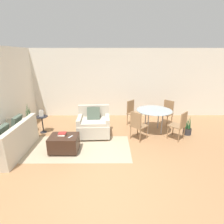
% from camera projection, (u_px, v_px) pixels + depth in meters
% --- Properties ---
extents(ground_plane, '(20.00, 20.00, 0.00)m').
position_uv_depth(ground_plane, '(102.00, 172.00, 3.91)').
color(ground_plane, '#A3754C').
extents(wall_back, '(12.00, 0.06, 2.75)m').
position_uv_depth(wall_back, '(106.00, 84.00, 7.16)').
color(wall_back, white).
rests_on(wall_back, ground_plane).
extents(area_rug, '(2.86, 1.48, 0.01)m').
position_uv_depth(area_rug, '(79.00, 148.00, 4.91)').
color(area_rug, tan).
rests_on(area_rug, ground_plane).
extents(couch, '(0.87, 1.71, 0.91)m').
position_uv_depth(couch, '(10.00, 142.00, 4.59)').
color(couch, beige).
rests_on(couch, ground_plane).
extents(armchair, '(1.03, 0.87, 0.94)m').
position_uv_depth(armchair, '(94.00, 125.00, 5.57)').
color(armchair, beige).
rests_on(armchair, ground_plane).
extents(ottoman, '(0.75, 0.55, 0.46)m').
position_uv_depth(ottoman, '(64.00, 143.00, 4.67)').
color(ottoman, '#382319').
rests_on(ottoman, ground_plane).
extents(book_stack, '(0.21, 0.18, 0.07)m').
position_uv_depth(book_stack, '(62.00, 134.00, 4.64)').
color(book_stack, beige).
rests_on(book_stack, ottoman).
extents(tv_remote_primary, '(0.11, 0.16, 0.01)m').
position_uv_depth(tv_remote_primary, '(71.00, 137.00, 4.56)').
color(tv_remote_primary, '#B7B7BC').
rests_on(tv_remote_primary, ottoman).
extents(potted_plant, '(0.37, 0.37, 1.01)m').
position_uv_depth(potted_plant, '(30.00, 125.00, 5.92)').
color(potted_plant, '#333338').
rests_on(potted_plant, ground_plane).
extents(side_table, '(0.39, 0.39, 0.57)m').
position_uv_depth(side_table, '(42.00, 121.00, 5.78)').
color(side_table, black).
rests_on(side_table, ground_plane).
extents(picture_frame, '(0.14, 0.08, 0.22)m').
position_uv_depth(picture_frame, '(41.00, 113.00, 5.70)').
color(picture_frame, silver).
rests_on(picture_frame, side_table).
extents(dining_table, '(1.17, 1.17, 0.75)m').
position_uv_depth(dining_table, '(154.00, 112.00, 5.81)').
color(dining_table, '#99A8AD').
rests_on(dining_table, ground_plane).
extents(dining_chair_near_left, '(0.59, 0.59, 0.90)m').
position_uv_depth(dining_chair_near_left, '(137.00, 124.00, 5.25)').
color(dining_chair_near_left, '#93704C').
rests_on(dining_chair_near_left, ground_plane).
extents(dining_chair_near_right, '(0.59, 0.59, 0.90)m').
position_uv_depth(dining_chair_near_right, '(180.00, 124.00, 5.25)').
color(dining_chair_near_right, '#93704C').
rests_on(dining_chair_near_right, ground_plane).
extents(dining_chair_far_left, '(0.59, 0.59, 0.90)m').
position_uv_depth(dining_chair_far_left, '(133.00, 111.00, 6.46)').
color(dining_chair_far_left, '#93704C').
rests_on(dining_chair_far_left, ground_plane).
extents(dining_chair_far_right, '(0.59, 0.59, 0.90)m').
position_uv_depth(dining_chair_far_right, '(167.00, 111.00, 6.47)').
color(dining_chair_far_right, '#93704C').
rests_on(dining_chair_far_right, ground_plane).
extents(potted_plant_small, '(0.26, 0.26, 0.64)m').
position_uv_depth(potted_plant_small, '(187.00, 129.00, 5.72)').
color(potted_plant_small, '#333338').
rests_on(potted_plant_small, ground_plane).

